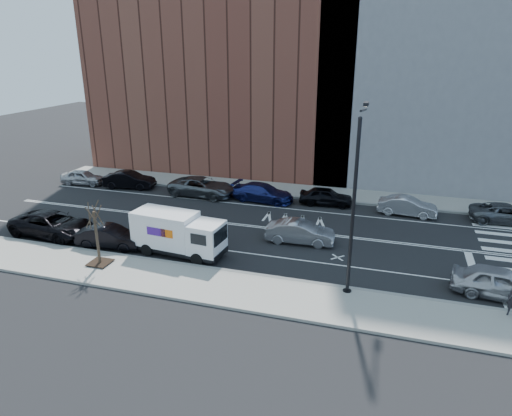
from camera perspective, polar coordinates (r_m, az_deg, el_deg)
The scene contains 23 objects.
ground at distance 32.05m, azimuth 0.23°, elevation -2.38°, with size 120.00×120.00×0.00m, color black.
sidewalk_near at distance 24.54m, azimuth -5.76°, elevation -9.62°, with size 44.00×3.60×0.15m, color gray.
sidewalk_far at distance 40.05m, azimuth 3.85°, elevation 2.27°, with size 44.00×3.60×0.15m, color gray.
curb_near at distance 26.00m, azimuth -4.24°, elevation -7.76°, with size 44.00×0.25×0.17m, color gray.
curb_far at distance 38.38m, azimuth 3.23°, elevation 1.51°, with size 44.00×0.25×0.17m, color gray.
crosswalk at distance 31.80m, azimuth 29.18°, elevation -5.22°, with size 3.00×14.00×0.01m, color white, non-canonical shape.
road_markings at distance 32.05m, azimuth 0.23°, elevation -2.37°, with size 40.00×8.60×0.01m, color white, non-canonical shape.
bldg_brick at distance 47.06m, azimuth -3.84°, elevation 18.39°, with size 26.00×10.00×22.00m, color brown.
bldg_concrete at distance 44.20m, azimuth 22.80°, elevation 19.52°, with size 20.00×10.00×26.00m, color slate.
streetlight at distance 22.69m, azimuth 12.26°, elevation 1.35°, with size 0.44×4.02×9.34m.
street_tree at distance 27.48m, azimuth -19.19°, elevation -4.15°, with size 1.20×1.20×3.75m.
fedex_van at distance 27.88m, azimuth -9.77°, elevation -3.11°, with size 5.89×2.47×2.62m.
far_parked_a at distance 44.57m, azimuth -20.82°, elevation 3.62°, with size 1.59×3.95×1.35m, color #A8A8AD.
far_parked_b at distance 42.11m, azimuth -15.56°, elevation 3.41°, with size 1.58×4.53×1.49m, color black.
far_parked_c at distance 38.70m, azimuth -6.76°, elevation 2.65°, with size 2.60×5.65×1.57m, color #55595E.
far_parked_d at distance 37.09m, azimuth 0.88°, elevation 1.94°, with size 2.05×5.04×1.46m, color navy.
far_parked_e at distance 36.63m, azimuth 8.74°, elevation 1.44°, with size 1.68×4.18×1.42m, color black.
far_parked_f at distance 35.87m, azimuth 18.40°, elevation 0.22°, with size 1.48×4.26×1.40m, color silver.
far_parked_g at distance 37.19m, azimuth 28.84°, elevation -0.63°, with size 2.26×4.91×1.36m, color #52555A.
driving_sedan at distance 29.45m, azimuth 5.53°, elevation -3.01°, with size 1.53×4.39×1.45m, color #9B9B9F.
near_parked_rear_a at distance 30.11m, azimuth -17.75°, elevation -3.44°, with size 1.48×4.24×1.40m, color black.
near_parked_rear_b at distance 33.21m, azimuth -24.09°, elevation -1.88°, with size 2.68×5.81×1.61m, color black.
near_parked_front at distance 26.24m, azimuth 28.26°, elevation -8.25°, with size 1.87×4.65×1.59m, color #B8B8BD.
Camera 1 is at (8.51, -28.45, 12.06)m, focal length 32.00 mm.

